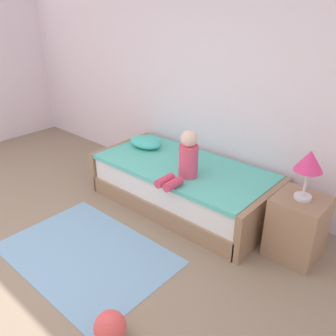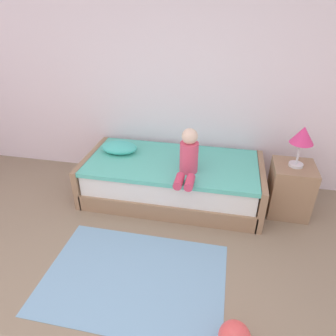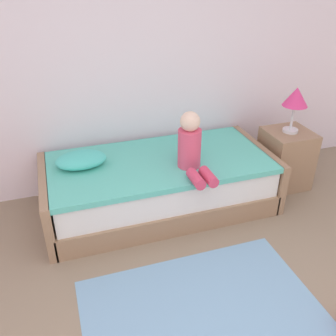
{
  "view_description": "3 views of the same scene",
  "coord_description": "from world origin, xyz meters",
  "px_view_note": "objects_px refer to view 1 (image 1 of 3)",
  "views": [
    {
      "loc": [
        2.24,
        -0.74,
        2.14
      ],
      "look_at": [
        0.05,
        1.75,
        0.55
      ],
      "focal_mm": 37.05,
      "sensor_mm": 36.0,
      "label": 1
    },
    {
      "loc": [
        0.62,
        -1.03,
        2.18
      ],
      "look_at": [
        0.05,
        1.75,
        0.55
      ],
      "focal_mm": 32.05,
      "sensor_mm": 36.0,
      "label": 2
    },
    {
      "loc": [
        -0.8,
        -0.83,
        2.08
      ],
      "look_at": [
        0.05,
        1.75,
        0.55
      ],
      "focal_mm": 39.49,
      "sensor_mm": 36.0,
      "label": 3
    }
  ],
  "objects_px": {
    "table_lamp": "(309,163)",
    "nightstand": "(297,227)",
    "bed": "(182,185)",
    "pillow": "(146,142)",
    "child_figure": "(185,160)",
    "toy_ball": "(110,327)"
  },
  "relations": [
    {
      "from": "bed",
      "to": "nightstand",
      "type": "relative_size",
      "value": 3.52
    },
    {
      "from": "table_lamp",
      "to": "nightstand",
      "type": "bearing_deg",
      "value": -45.0
    },
    {
      "from": "bed",
      "to": "pillow",
      "type": "distance_m",
      "value": 0.76
    },
    {
      "from": "nightstand",
      "to": "child_figure",
      "type": "bearing_deg",
      "value": -169.27
    },
    {
      "from": "nightstand",
      "to": "child_figure",
      "type": "distance_m",
      "value": 1.22
    },
    {
      "from": "bed",
      "to": "pillow",
      "type": "bearing_deg",
      "value": 171.67
    },
    {
      "from": "pillow",
      "to": "bed",
      "type": "bearing_deg",
      "value": -8.33
    },
    {
      "from": "toy_ball",
      "to": "pillow",
      "type": "bearing_deg",
      "value": 128.52
    },
    {
      "from": "child_figure",
      "to": "pillow",
      "type": "xyz_separation_m",
      "value": [
        -0.9,
        0.33,
        -0.14
      ]
    },
    {
      "from": "bed",
      "to": "nightstand",
      "type": "bearing_deg",
      "value": -0.58
    },
    {
      "from": "bed",
      "to": "toy_ball",
      "type": "xyz_separation_m",
      "value": [
        0.78,
        -1.74,
        -0.13
      ]
    },
    {
      "from": "table_lamp",
      "to": "toy_ball",
      "type": "bearing_deg",
      "value": -108.25
    },
    {
      "from": "bed",
      "to": "table_lamp",
      "type": "xyz_separation_m",
      "value": [
        1.35,
        -0.01,
        0.69
      ]
    },
    {
      "from": "bed",
      "to": "child_figure",
      "type": "xyz_separation_m",
      "value": [
        0.22,
        -0.23,
        0.46
      ]
    },
    {
      "from": "nightstand",
      "to": "table_lamp",
      "type": "height_order",
      "value": "table_lamp"
    },
    {
      "from": "table_lamp",
      "to": "bed",
      "type": "bearing_deg",
      "value": 179.42
    },
    {
      "from": "bed",
      "to": "child_figure",
      "type": "relative_size",
      "value": 4.14
    },
    {
      "from": "toy_ball",
      "to": "nightstand",
      "type": "bearing_deg",
      "value": 71.75
    },
    {
      "from": "bed",
      "to": "nightstand",
      "type": "distance_m",
      "value": 1.35
    },
    {
      "from": "table_lamp",
      "to": "toy_ball",
      "type": "relative_size",
      "value": 1.97
    },
    {
      "from": "nightstand",
      "to": "bed",
      "type": "bearing_deg",
      "value": 179.42
    },
    {
      "from": "table_lamp",
      "to": "toy_ball",
      "type": "distance_m",
      "value": 1.99
    }
  ]
}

